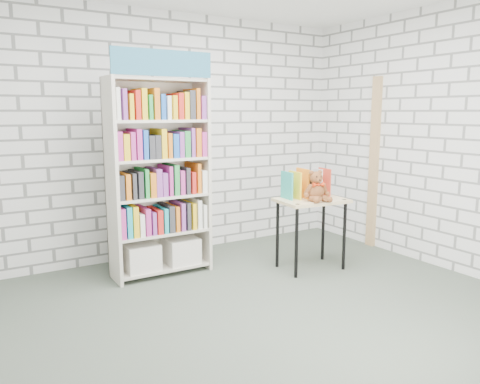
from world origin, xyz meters
TOP-DOWN VIEW (x-y plane):
  - ground at (0.00, 0.00)m, footprint 4.50×4.50m
  - room_shell at (0.00, 0.00)m, footprint 4.52×4.02m
  - bookshelf at (-0.44, 1.36)m, footprint 1.01×0.39m
  - display_table at (1.00, 0.66)m, footprint 0.76×0.56m
  - table_books at (1.01, 0.78)m, footprint 0.52×0.27m
  - teddy_bear at (0.97, 0.56)m, footprint 0.29×0.28m
  - door_trim at (2.23, 0.95)m, footprint 0.05×0.12m

SIDE VIEW (x-z plane):
  - ground at x=0.00m, z-range 0.00..0.00m
  - display_table at x=1.00m, z-range 0.28..1.04m
  - teddy_bear at x=0.97m, z-range 0.73..1.05m
  - table_books at x=1.01m, z-range 0.77..1.06m
  - bookshelf at x=-0.44m, z-range -0.10..2.16m
  - door_trim at x=2.23m, z-range 0.00..2.10m
  - room_shell at x=0.00m, z-range 0.38..3.19m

